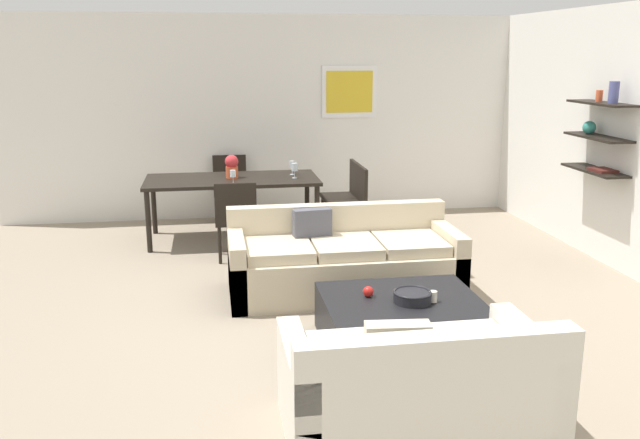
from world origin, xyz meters
The scene contains 19 objects.
ground_plane centered at (0.00, 0.00, 0.00)m, with size 18.00×18.00×0.00m, color gray.
back_wall_unit centered at (0.31, 3.53, 1.35)m, with size 8.40×0.09×2.70m.
right_wall_shelf_unit centered at (3.03, 0.60, 1.35)m, with size 0.34×8.20×2.70m.
sofa_beige centered at (0.05, 0.34, 0.29)m, with size 2.14×0.90×0.78m.
loveseat_white centered at (0.01, -2.14, 0.29)m, with size 1.56×0.90×0.78m.
coffee_table centered at (0.27, -0.93, 0.19)m, with size 1.20×1.02×0.38m.
decorative_bowl centered at (0.32, -0.99, 0.43)m, with size 0.29×0.29×0.09m.
candle_jar centered at (0.48, -1.01, 0.42)m, with size 0.06×0.06×0.09m, color silver.
apple_on_coffee_table centered at (0.02, -0.82, 0.42)m, with size 0.08×0.08×0.08m, color red.
dining_table centered at (-0.90, 2.37, 0.69)m, with size 2.05×0.95×0.75m.
dining_chair_head centered at (-0.90, 3.25, 0.50)m, with size 0.44×0.44×0.88m.
dining_chair_foot centered at (-0.90, 1.49, 0.50)m, with size 0.44×0.44×0.88m.
dining_chair_right_far centered at (0.53, 2.59, 0.50)m, with size 0.44×0.44×0.88m.
dining_chair_right_near centered at (0.53, 2.16, 0.50)m, with size 0.44×0.44×0.88m.
wine_glass_right_far centered at (-0.16, 2.49, 0.87)m, with size 0.06×0.06×0.17m.
wine_glass_head centered at (-0.90, 2.79, 0.86)m, with size 0.08×0.08×0.16m.
wine_glass_foot centered at (-0.90, 1.96, 0.87)m, with size 0.06×0.06×0.17m.
wine_glass_right_near centered at (-0.16, 2.25, 0.88)m, with size 0.07×0.07×0.18m.
centerpiece_vase centered at (-0.90, 2.40, 0.89)m, with size 0.16×0.16×0.28m.
Camera 1 is at (-1.13, -5.58, 2.22)m, focal length 37.71 mm.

